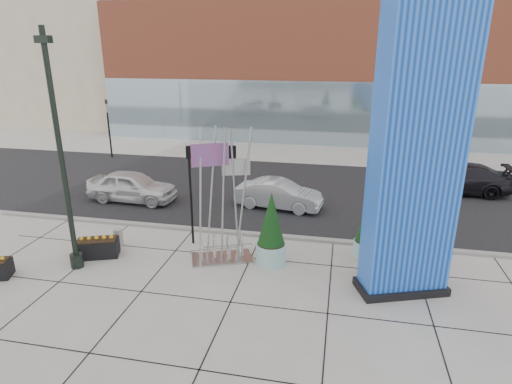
% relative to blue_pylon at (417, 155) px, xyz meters
% --- Properties ---
extents(ground, '(160.00, 160.00, 0.00)m').
position_rel_blue_pylon_xyz_m(ground, '(-6.26, -0.81, -4.52)').
color(ground, '#9E9991').
rests_on(ground, ground).
extents(street_asphalt, '(80.00, 12.00, 0.02)m').
position_rel_blue_pylon_xyz_m(street_asphalt, '(-6.26, 9.19, -4.51)').
color(street_asphalt, black).
rests_on(street_asphalt, ground).
extents(curb_edge, '(80.00, 0.30, 0.12)m').
position_rel_blue_pylon_xyz_m(curb_edge, '(-6.26, 3.19, -4.46)').
color(curb_edge, gray).
rests_on(curb_edge, ground).
extents(tower_podium, '(34.00, 10.00, 11.00)m').
position_rel_blue_pylon_xyz_m(tower_podium, '(-5.26, 26.19, 0.98)').
color(tower_podium, '#A1472E').
rests_on(tower_podium, ground).
extents(tower_glass_front, '(34.00, 0.60, 5.00)m').
position_rel_blue_pylon_xyz_m(tower_glass_front, '(-5.26, 21.39, -2.02)').
color(tower_glass_front, '#8CA5B2').
rests_on(tower_glass_front, ground).
extents(blue_pylon, '(3.07, 2.13, 9.37)m').
position_rel_blue_pylon_xyz_m(blue_pylon, '(0.00, 0.00, 0.00)').
color(blue_pylon, '#0B3BA8').
rests_on(blue_pylon, ground).
extents(lamp_post, '(0.52, 0.45, 8.17)m').
position_rel_blue_pylon_xyz_m(lamp_post, '(-11.26, -0.72, -1.18)').
color(lamp_post, black).
rests_on(lamp_post, ground).
extents(public_art_sculpture, '(2.46, 1.85, 5.03)m').
position_rel_blue_pylon_xyz_m(public_art_sculpture, '(-6.30, 0.91, -3.21)').
color(public_art_sculpture, '#B0B2B5').
rests_on(public_art_sculpture, ground).
extents(concrete_bollard, '(0.36, 0.36, 0.71)m').
position_rel_blue_pylon_xyz_m(concrete_bollard, '(-10.66, 1.19, -4.17)').
color(concrete_bollard, gray).
rests_on(concrete_bollard, ground).
extents(overhead_street_sign, '(1.88, 0.58, 4.01)m').
position_rel_blue_pylon_xyz_m(overhead_street_sign, '(-7.14, 1.99, -1.08)').
color(overhead_street_sign, black).
rests_on(overhead_street_sign, ground).
extents(round_planter_east, '(0.88, 0.88, 2.21)m').
position_rel_blue_pylon_xyz_m(round_planter_east, '(-0.70, 0.99, -3.48)').
color(round_planter_east, '#99CEC9').
rests_on(round_planter_east, ground).
extents(round_planter_mid, '(0.89, 0.89, 2.22)m').
position_rel_blue_pylon_xyz_m(round_planter_mid, '(-1.06, 2.25, -3.47)').
color(round_planter_mid, '#99CEC9').
rests_on(round_planter_mid, ground).
extents(round_planter_west, '(1.10, 1.10, 2.74)m').
position_rel_blue_pylon_xyz_m(round_planter_west, '(-4.46, 0.99, -3.23)').
color(round_planter_west, '#99CEC9').
rests_on(round_planter_west, ground).
extents(box_planter_north, '(1.67, 1.23, 0.83)m').
position_rel_blue_pylon_xyz_m(box_planter_north, '(-10.97, 0.19, -4.14)').
color(box_planter_north, black).
rests_on(box_planter_north, ground).
extents(car_white_west, '(4.62, 2.03, 1.55)m').
position_rel_blue_pylon_xyz_m(car_white_west, '(-12.54, 6.13, -3.75)').
color(car_white_west, silver).
rests_on(car_white_west, ground).
extents(car_silver_mid, '(4.36, 2.03, 1.38)m').
position_rel_blue_pylon_xyz_m(car_silver_mid, '(-5.04, 6.62, -3.83)').
color(car_silver_mid, '#B8BCC0').
rests_on(car_silver_mid, ground).
extents(car_dark_east, '(5.49, 2.29, 1.58)m').
position_rel_blue_pylon_xyz_m(car_dark_east, '(3.99, 10.88, -3.73)').
color(car_dark_east, black).
rests_on(car_dark_east, ground).
extents(traffic_signal, '(0.15, 0.18, 4.10)m').
position_rel_blue_pylon_xyz_m(traffic_signal, '(-18.26, 14.19, -2.22)').
color(traffic_signal, black).
rests_on(traffic_signal, ground).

